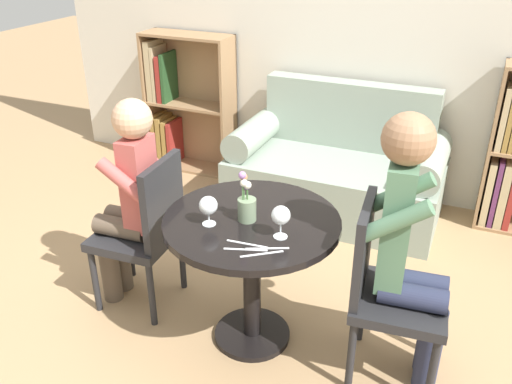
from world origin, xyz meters
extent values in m
plane|color=tan|center=(0.00, 0.00, 0.00)|extent=(16.00, 16.00, 0.00)
cube|color=beige|center=(0.00, 1.98, 1.35)|extent=(5.20, 0.05, 2.70)
cylinder|color=black|center=(0.00, 0.00, 0.70)|extent=(0.85, 0.85, 0.03)
cylinder|color=black|center=(0.00, 0.00, 0.36)|extent=(0.09, 0.09, 0.66)
cylinder|color=black|center=(0.00, 0.00, 0.01)|extent=(0.40, 0.40, 0.03)
cube|color=gray|center=(0.00, 1.50, 0.21)|extent=(1.52, 0.80, 0.42)
cube|color=gray|center=(0.00, 1.82, 0.67)|extent=(1.30, 0.16, 0.50)
cylinder|color=gray|center=(-0.65, 1.50, 0.53)|extent=(0.22, 0.72, 0.22)
cylinder|color=gray|center=(0.65, 1.50, 0.53)|extent=(0.22, 0.72, 0.22)
cube|color=#93704C|center=(-1.37, 1.92, 0.58)|extent=(0.76, 0.02, 1.17)
cube|color=#93704C|center=(-1.74, 1.79, 0.58)|extent=(0.02, 0.28, 1.17)
cube|color=#93704C|center=(-1.01, 1.79, 0.58)|extent=(0.02, 0.28, 1.17)
cube|color=#93704C|center=(-1.37, 1.79, 0.01)|extent=(0.72, 0.28, 0.02)
cube|color=#93704C|center=(-1.37, 1.79, 0.58)|extent=(0.72, 0.28, 0.02)
cube|color=#93704C|center=(-1.37, 1.79, 1.16)|extent=(0.72, 0.28, 0.02)
cube|color=olive|center=(-1.70, 1.79, 0.24)|extent=(0.04, 0.23, 0.44)
cube|color=olive|center=(-1.65, 1.79, 0.23)|extent=(0.04, 0.23, 0.42)
cube|color=olive|center=(-1.59, 1.79, 0.22)|extent=(0.04, 0.23, 0.40)
cube|color=maroon|center=(-1.54, 1.79, 0.22)|extent=(0.03, 0.23, 0.39)
cube|color=tan|center=(-1.69, 1.79, 0.85)|extent=(0.05, 0.23, 0.50)
cube|color=tan|center=(-1.65, 1.79, 0.82)|extent=(0.03, 0.23, 0.46)
cube|color=maroon|center=(-1.60, 1.79, 0.79)|extent=(0.04, 0.23, 0.39)
cube|color=#234723|center=(-1.56, 1.79, 0.80)|extent=(0.03, 0.23, 0.41)
cube|color=#93704C|center=(1.01, 1.79, 0.58)|extent=(0.02, 0.28, 1.17)
cube|color=tan|center=(1.05, 1.79, 0.26)|extent=(0.05, 0.23, 0.48)
cube|color=#602D5B|center=(1.10, 1.79, 0.27)|extent=(0.03, 0.23, 0.50)
cube|color=tan|center=(1.15, 1.79, 0.26)|extent=(0.05, 0.23, 0.48)
cube|color=maroon|center=(1.21, 1.79, 0.26)|extent=(0.04, 0.23, 0.48)
cube|color=tan|center=(1.05, 1.79, 0.81)|extent=(0.04, 0.23, 0.43)
cube|color=olive|center=(1.09, 1.79, 0.81)|extent=(0.03, 0.23, 0.43)
cylinder|color=#232326|center=(-0.91, 0.21, 0.20)|extent=(0.04, 0.04, 0.40)
cylinder|color=#232326|center=(-0.89, -0.15, 0.20)|extent=(0.04, 0.04, 0.40)
cylinder|color=#232326|center=(-0.55, 0.23, 0.20)|extent=(0.04, 0.04, 0.40)
cylinder|color=#232326|center=(-0.53, -0.13, 0.20)|extent=(0.04, 0.04, 0.40)
cube|color=#232326|center=(-0.72, 0.04, 0.42)|extent=(0.44, 0.44, 0.05)
cube|color=#232326|center=(-0.53, 0.05, 0.68)|extent=(0.06, 0.38, 0.45)
cylinder|color=#232326|center=(0.92, -0.11, 0.20)|extent=(0.04, 0.04, 0.40)
cylinder|color=#232326|center=(0.88, 0.25, 0.20)|extent=(0.04, 0.04, 0.40)
cylinder|color=#232326|center=(0.56, -0.14, 0.20)|extent=(0.04, 0.04, 0.40)
cylinder|color=#232326|center=(0.53, 0.21, 0.20)|extent=(0.04, 0.04, 0.40)
cube|color=#232326|center=(0.72, 0.05, 0.42)|extent=(0.46, 0.46, 0.05)
cube|color=#232326|center=(0.53, 0.03, 0.68)|extent=(0.08, 0.38, 0.45)
cylinder|color=brown|center=(-0.89, 0.08, 0.23)|extent=(0.11, 0.11, 0.45)
cylinder|color=brown|center=(-0.88, -0.03, 0.23)|extent=(0.11, 0.11, 0.45)
cylinder|color=brown|center=(-0.78, 0.09, 0.50)|extent=(0.31, 0.13, 0.11)
cylinder|color=brown|center=(-0.77, -0.02, 0.50)|extent=(0.31, 0.13, 0.11)
cube|color=#B2514C|center=(-0.66, 0.04, 0.76)|extent=(0.13, 0.21, 0.51)
cylinder|color=#B2514C|center=(-0.67, 0.18, 0.83)|extent=(0.29, 0.09, 0.23)
cylinder|color=#B2514C|center=(-0.65, -0.09, 0.83)|extent=(0.29, 0.09, 0.23)
sphere|color=tan|center=(-0.66, 0.04, 1.12)|extent=(0.20, 0.20, 0.20)
cylinder|color=#282D47|center=(0.89, 0.02, 0.23)|extent=(0.11, 0.11, 0.45)
cylinder|color=#282D47|center=(0.88, 0.13, 0.23)|extent=(0.11, 0.11, 0.45)
cylinder|color=#282D47|center=(0.78, 0.01, 0.50)|extent=(0.31, 0.14, 0.11)
cylinder|color=#282D47|center=(0.77, 0.12, 0.50)|extent=(0.31, 0.14, 0.11)
cube|color=#517A5B|center=(0.66, 0.05, 0.80)|extent=(0.14, 0.21, 0.60)
cylinder|color=#517A5B|center=(0.68, -0.08, 0.91)|extent=(0.29, 0.10, 0.23)
cylinder|color=#517A5B|center=(0.65, 0.18, 0.91)|extent=(0.29, 0.10, 0.23)
sphere|color=#936B4C|center=(0.66, 0.05, 1.21)|extent=(0.22, 0.22, 0.22)
cylinder|color=white|center=(-0.16, -0.12, 0.72)|extent=(0.06, 0.06, 0.00)
cylinder|color=white|center=(-0.16, -0.12, 0.76)|extent=(0.01, 0.01, 0.06)
sphere|color=white|center=(-0.16, -0.12, 0.82)|extent=(0.09, 0.09, 0.09)
sphere|color=#E58E75|center=(-0.16, -0.12, 0.81)|extent=(0.06, 0.06, 0.06)
cylinder|color=white|center=(0.18, -0.10, 0.72)|extent=(0.06, 0.06, 0.00)
cylinder|color=white|center=(0.18, -0.10, 0.76)|extent=(0.01, 0.01, 0.07)
sphere|color=white|center=(0.18, -0.10, 0.83)|extent=(0.09, 0.09, 0.09)
sphere|color=maroon|center=(0.18, -0.10, 0.82)|extent=(0.06, 0.06, 0.06)
cylinder|color=gray|center=(-0.02, -0.02, 0.78)|extent=(0.09, 0.09, 0.11)
cylinder|color=#4C7A42|center=(-0.01, -0.02, 0.87)|extent=(0.01, 0.00, 0.07)
sphere|color=silver|center=(-0.01, -0.02, 0.91)|extent=(0.04, 0.04, 0.04)
cylinder|color=#4C7A42|center=(-0.02, -0.01, 0.86)|extent=(0.00, 0.01, 0.07)
sphere|color=#9E70B2|center=(-0.02, -0.01, 0.90)|extent=(0.04, 0.04, 0.04)
cylinder|color=#4C7A42|center=(-0.04, -0.01, 0.89)|extent=(0.01, 0.01, 0.11)
sphere|color=#E07F4C|center=(-0.04, -0.01, 0.94)|extent=(0.04, 0.04, 0.04)
cylinder|color=#4C7A42|center=(-0.03, -0.03, 0.89)|extent=(0.01, 0.00, 0.13)
sphere|color=#9E70B2|center=(-0.03, -0.03, 0.96)|extent=(0.04, 0.04, 0.04)
cylinder|color=#4C7A42|center=(-0.03, -0.03, 0.87)|extent=(0.00, 0.00, 0.09)
sphere|color=silver|center=(-0.03, -0.03, 0.92)|extent=(0.04, 0.04, 0.04)
cube|color=silver|center=(0.16, -0.26, 0.72)|extent=(0.16, 0.12, 0.00)
cube|color=silver|center=(0.08, -0.26, 0.72)|extent=(0.18, 0.07, 0.00)
cube|color=silver|center=(0.07, -0.21, 0.72)|extent=(0.19, 0.03, 0.00)
cube|color=silver|center=(0.17, -0.21, 0.72)|extent=(0.18, 0.09, 0.00)
camera|label=1|loc=(0.91, -2.04, 2.00)|focal=38.00mm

